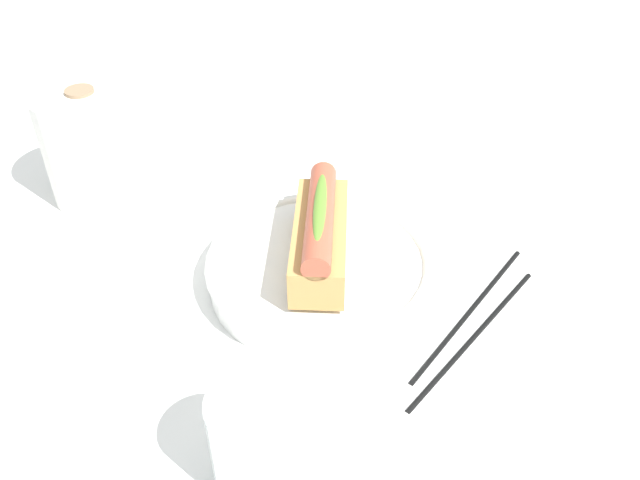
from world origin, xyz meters
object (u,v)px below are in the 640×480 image
serving_bowl (320,268)px  hotdog_front (320,234)px  water_glass (258,445)px  paper_towel_roll (93,145)px  chopstick_near (470,310)px  chopstick_far (475,335)px

serving_bowl → hotdog_front: bearing=90.0°
hotdog_front → serving_bowl: bearing=-90.0°
serving_bowl → hotdog_front: (0.00, 0.00, 0.04)m
hotdog_front → water_glass: hotdog_front is taller
serving_bowl → paper_towel_roll: 0.30m
serving_bowl → paper_towel_roll: paper_towel_roll is taller
serving_bowl → hotdog_front: 0.04m
serving_bowl → chopstick_near: 0.15m
chopstick_far → serving_bowl: bearing=102.1°
hotdog_front → paper_towel_roll: 0.30m
hotdog_front → chopstick_far: (-0.01, -0.16, -0.06)m
serving_bowl → paper_towel_roll: bearing=82.9°
water_glass → chopstick_near: water_glass is taller
serving_bowl → hotdog_front: hotdog_front is taller
water_glass → chopstick_near: 0.26m
water_glass → paper_towel_roll: 0.43m
serving_bowl → chopstick_near: size_ratio=1.02×
serving_bowl → chopstick_far: size_ratio=1.02×
water_glass → chopstick_far: bearing=-28.3°
hotdog_front → paper_towel_roll: paper_towel_roll is taller
chopstick_near → chopstick_far: (-0.03, -0.01, 0.00)m
hotdog_front → water_glass: size_ratio=1.75×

